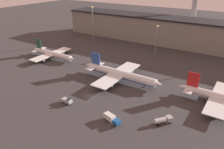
{
  "coord_description": "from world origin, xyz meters",
  "views": [
    {
      "loc": [
        55.67,
        -68.54,
        51.71
      ],
      "look_at": [
        3.03,
        14.74,
        6.0
      ],
      "focal_mm": 35.0,
      "sensor_mm": 36.0,
      "label": 1
    }
  ],
  "objects_px": {
    "airplane_0": "(52,54)",
    "service_vehicle_2": "(163,120)",
    "service_vehicle_3": "(67,101)",
    "airplane_2": "(223,98)",
    "airplane_1": "(120,74)",
    "control_tower": "(195,6)",
    "service_vehicle_1": "(112,118)"
  },
  "relations": [
    {
      "from": "airplane_1",
      "to": "service_vehicle_3",
      "type": "height_order",
      "value": "airplane_1"
    },
    {
      "from": "airplane_1",
      "to": "service_vehicle_1",
      "type": "relative_size",
      "value": 6.09
    },
    {
      "from": "airplane_1",
      "to": "airplane_2",
      "type": "height_order",
      "value": "airplane_1"
    },
    {
      "from": "service_vehicle_3",
      "to": "service_vehicle_2",
      "type": "bearing_deg",
      "value": 15.04
    },
    {
      "from": "service_vehicle_2",
      "to": "control_tower",
      "type": "xyz_separation_m",
      "value": [
        -24.09,
        134.14,
        25.1
      ]
    },
    {
      "from": "service_vehicle_2",
      "to": "airplane_0",
      "type": "bearing_deg",
      "value": 112.04
    },
    {
      "from": "airplane_0",
      "to": "control_tower",
      "type": "relative_size",
      "value": 0.83
    },
    {
      "from": "control_tower",
      "to": "service_vehicle_3",
      "type": "bearing_deg",
      "value": -96.55
    },
    {
      "from": "service_vehicle_1",
      "to": "service_vehicle_3",
      "type": "bearing_deg",
      "value": -166.55
    },
    {
      "from": "airplane_0",
      "to": "airplane_1",
      "type": "relative_size",
      "value": 0.81
    },
    {
      "from": "service_vehicle_2",
      "to": "service_vehicle_3",
      "type": "height_order",
      "value": "service_vehicle_3"
    },
    {
      "from": "service_vehicle_1",
      "to": "control_tower",
      "type": "bearing_deg",
      "value": 108.02
    },
    {
      "from": "service_vehicle_1",
      "to": "service_vehicle_2",
      "type": "xyz_separation_m",
      "value": [
        17.01,
        9.61,
        -0.07
      ]
    },
    {
      "from": "service_vehicle_3",
      "to": "control_tower",
      "type": "relative_size",
      "value": 0.11
    },
    {
      "from": "airplane_0",
      "to": "airplane_2",
      "type": "relative_size",
      "value": 0.96
    },
    {
      "from": "airplane_1",
      "to": "airplane_2",
      "type": "relative_size",
      "value": 1.18
    },
    {
      "from": "service_vehicle_3",
      "to": "control_tower",
      "type": "height_order",
      "value": "control_tower"
    },
    {
      "from": "airplane_2",
      "to": "service_vehicle_2",
      "type": "bearing_deg",
      "value": -121.69
    },
    {
      "from": "service_vehicle_3",
      "to": "control_tower",
      "type": "distance_m",
      "value": 146.19
    },
    {
      "from": "airplane_2",
      "to": "control_tower",
      "type": "height_order",
      "value": "control_tower"
    },
    {
      "from": "service_vehicle_2",
      "to": "control_tower",
      "type": "relative_size",
      "value": 0.15
    },
    {
      "from": "airplane_1",
      "to": "airplane_0",
      "type": "bearing_deg",
      "value": 176.08
    },
    {
      "from": "airplane_2",
      "to": "control_tower",
      "type": "bearing_deg",
      "value": 111.91
    },
    {
      "from": "service_vehicle_1",
      "to": "airplane_1",
      "type": "bearing_deg",
      "value": 130.46
    },
    {
      "from": "airplane_2",
      "to": "service_vehicle_3",
      "type": "bearing_deg",
      "value": -147.47
    },
    {
      "from": "airplane_0",
      "to": "service_vehicle_2",
      "type": "relative_size",
      "value": 5.45
    },
    {
      "from": "service_vehicle_3",
      "to": "airplane_2",
      "type": "bearing_deg",
      "value": 34.01
    },
    {
      "from": "service_vehicle_1",
      "to": "service_vehicle_3",
      "type": "distance_m",
      "value": 23.53
    },
    {
      "from": "airplane_1",
      "to": "airplane_2",
      "type": "xyz_separation_m",
      "value": [
        49.22,
        3.07,
        -0.38
      ]
    },
    {
      "from": "airplane_0",
      "to": "service_vehicle_2",
      "type": "height_order",
      "value": "airplane_0"
    },
    {
      "from": "service_vehicle_3",
      "to": "airplane_1",
      "type": "bearing_deg",
      "value": 78.34
    },
    {
      "from": "airplane_0",
      "to": "control_tower",
      "type": "distance_m",
      "value": 126.04
    }
  ]
}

